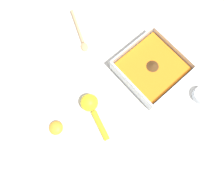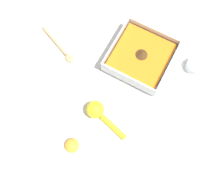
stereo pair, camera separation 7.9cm
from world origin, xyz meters
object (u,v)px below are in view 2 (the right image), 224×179
Objects in this scene: square_dish at (141,57)px; lemon_squeezer at (98,112)px; spice_bowl at (194,66)px; lemon_half at (72,145)px; wooden_spoon at (59,47)px.

lemon_squeezer is at bearing 171.59° from square_dish.
spice_bowl is (0.07, -0.20, -0.01)m from square_dish.
square_dish reaches higher than lemon_squeezer.
square_dish is 4.52× the size of lemon_half.
square_dish reaches higher than wooden_spoon.
lemon_squeezer is 0.15m from lemon_half.
lemon_half is at bearing 171.14° from square_dish.
lemon_squeezer is 0.32m from wooden_spoon.
wooden_spoon is at bearing 108.98° from spice_bowl.
wooden_spoon is (0.16, 0.27, -0.02)m from lemon_squeezer.
spice_bowl is at bearing -28.63° from lemon_half.
lemon_squeezer is at bearing -9.08° from wooden_spoon.
spice_bowl reaches higher than wooden_spoon.
lemon_squeezer reaches higher than lemon_half.
square_dish is 1.29× the size of lemon_squeezer.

